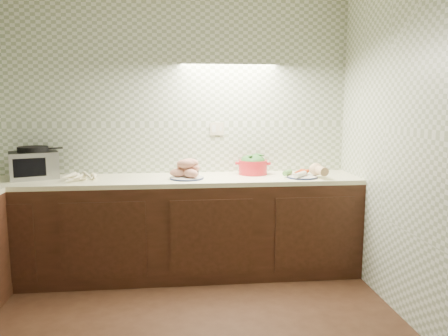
{
  "coord_description": "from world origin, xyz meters",
  "views": [
    {
      "loc": [
        0.18,
        -2.38,
        1.57
      ],
      "look_at": [
        0.56,
        1.25,
        1.02
      ],
      "focal_mm": 35.0,
      "sensor_mm": 36.0,
      "label": 1
    }
  ],
  "objects": [
    {
      "name": "parsnip_pile",
      "position": [
        -0.67,
        1.47,
        0.93
      ],
      "size": [
        0.39,
        0.33,
        0.07
      ],
      "color": "#F7F3C4",
      "rests_on": "counter"
    },
    {
      "name": "toaster_oven",
      "position": [
        -1.1,
        1.61,
        1.03
      ],
      "size": [
        0.48,
        0.43,
        0.28
      ],
      "rotation": [
        0.0,
        0.0,
        0.35
      ],
      "color": "black",
      "rests_on": "counter"
    },
    {
      "name": "onion_bowl",
      "position": [
        0.29,
        1.62,
        0.94
      ],
      "size": [
        0.15,
        0.15,
        0.12
      ],
      "color": "black",
      "rests_on": "counter"
    },
    {
      "name": "room",
      "position": [
        0.0,
        0.0,
        1.63
      ],
      "size": [
        3.6,
        3.6,
        2.6
      ],
      "color": "black",
      "rests_on": "ground"
    },
    {
      "name": "sweet_potato_plate",
      "position": [
        0.25,
        1.45,
        0.97
      ],
      "size": [
        0.31,
        0.3,
        0.18
      ],
      "rotation": [
        0.0,
        0.0,
        -0.43
      ],
      "color": "#182043",
      "rests_on": "counter"
    },
    {
      "name": "counter",
      "position": [
        -0.68,
        0.68,
        0.45
      ],
      "size": [
        3.6,
        3.6,
        0.9
      ],
      "color": "black",
      "rests_on": "ground"
    },
    {
      "name": "dutch_oven",
      "position": [
        0.87,
        1.62,
        0.99
      ],
      "size": [
        0.34,
        0.31,
        0.19
      ],
      "rotation": [
        0.0,
        0.0,
        -0.18
      ],
      "color": "red",
      "rests_on": "counter"
    },
    {
      "name": "veg_plate",
      "position": [
        1.34,
        1.4,
        0.95
      ],
      "size": [
        0.37,
        0.28,
        0.13
      ],
      "rotation": [
        0.0,
        0.0,
        -0.04
      ],
      "color": "#182043",
      "rests_on": "counter"
    }
  ]
}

